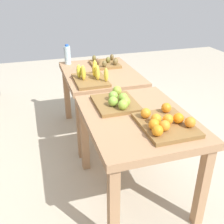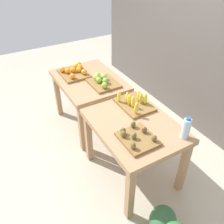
# 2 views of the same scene
# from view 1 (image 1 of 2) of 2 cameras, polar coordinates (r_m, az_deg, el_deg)

# --- Properties ---
(ground_plane) EXTENTS (8.00, 8.00, 0.00)m
(ground_plane) POSITION_cam_1_polar(r_m,az_deg,el_deg) (2.93, 0.65, -9.22)
(ground_plane) COLOR #BCB29B
(display_table_left) EXTENTS (1.04, 0.80, 0.77)m
(display_table_left) POSITION_cam_1_polar(r_m,az_deg,el_deg) (2.13, 5.35, -3.50)
(display_table_left) COLOR tan
(display_table_left) RESTS_ON ground_plane
(display_table_right) EXTENTS (1.04, 0.80, 0.77)m
(display_table_right) POSITION_cam_1_polar(r_m,az_deg,el_deg) (3.10, -2.47, 6.57)
(display_table_right) COLOR tan
(display_table_right) RESTS_ON ground_plane
(orange_bin) EXTENTS (0.44, 0.37, 0.11)m
(orange_bin) POSITION_cam_1_polar(r_m,az_deg,el_deg) (1.93, 11.23, -2.22)
(orange_bin) COLOR olive
(orange_bin) RESTS_ON display_table_left
(apple_bin) EXTENTS (0.41, 0.34, 0.11)m
(apple_bin) POSITION_cam_1_polar(r_m,az_deg,el_deg) (2.22, 1.06, 2.30)
(apple_bin) COLOR olive
(apple_bin) RESTS_ON display_table_left
(banana_crate) EXTENTS (0.44, 0.32, 0.17)m
(banana_crate) POSITION_cam_1_polar(r_m,az_deg,el_deg) (2.76, -4.51, 7.41)
(banana_crate) COLOR olive
(banana_crate) RESTS_ON display_table_right
(kiwi_bin) EXTENTS (0.36, 0.32, 0.10)m
(kiwi_bin) POSITION_cam_1_polar(r_m,az_deg,el_deg) (3.28, -1.44, 10.37)
(kiwi_bin) COLOR olive
(kiwi_bin) RESTS_ON display_table_right
(water_bottle) EXTENTS (0.08, 0.08, 0.24)m
(water_bottle) POSITION_cam_1_polar(r_m,az_deg,el_deg) (3.36, -9.46, 11.90)
(water_bottle) COLOR silver
(water_bottle) RESTS_ON display_table_right
(watermelon_pile) EXTENTS (0.62, 0.65, 0.48)m
(watermelon_pile) POSITION_cam_1_polar(r_m,az_deg,el_deg) (4.11, -2.28, 4.75)
(watermelon_pile) COLOR #32622A
(watermelon_pile) RESTS_ON ground_plane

